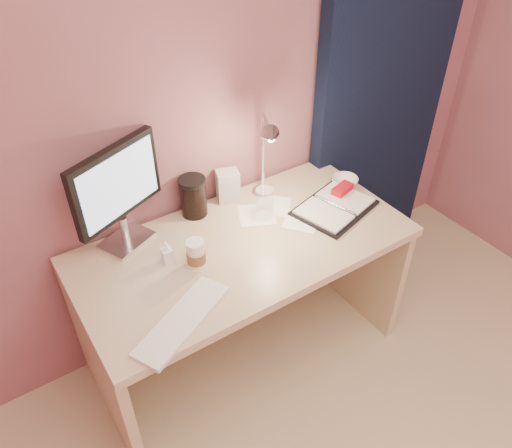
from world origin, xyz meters
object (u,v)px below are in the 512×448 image
keyboard (182,320)px  planner (335,206)px  desk (236,272)px  clear_cup (264,203)px  dark_jar (194,198)px  coffee_cup (196,255)px  desk_lamp (285,149)px  lotion_bottle (167,252)px  product_box (228,186)px  monitor (116,189)px  bowl (345,182)px

keyboard → planner: bearing=-12.8°
desk → clear_cup: clear_cup is taller
keyboard → dark_jar: 0.63m
coffee_cup → desk_lamp: 0.60m
desk → clear_cup: size_ratio=10.15×
planner → lotion_bottle: (-0.79, 0.09, 0.03)m
desk → lotion_bottle: size_ratio=14.59×
planner → product_box: size_ratio=2.71×
keyboard → product_box: 0.75m
lotion_bottle → monitor: bearing=114.2°
desk → planner: size_ratio=3.45×
lotion_bottle → desk_lamp: (0.62, 0.08, 0.22)m
keyboard → bowl: bearing=-8.8°
coffee_cup → monitor: bearing=121.4°
monitor → planner: bearing=-42.5°
product_box → dark_jar: bearing=-159.0°
dark_jar → desk_lamp: desk_lamp is taller
keyboard → clear_cup: bearing=4.3°
dark_jar → product_box: 0.18m
desk → clear_cup: bearing=10.6°
desk_lamp → clear_cup: bearing=-137.6°
desk → planner: 0.54m
clear_cup → desk: bearing=-169.4°
desk → planner: planner is taller
planner → product_box: 0.50m
dark_jar → keyboard: bearing=-122.0°
planner → coffee_cup: coffee_cup is taller
keyboard → bowl: size_ratio=3.30×
planner → monitor: bearing=146.1°
monitor → bowl: (1.04, -0.18, -0.25)m
clear_cup → desk_lamp: (0.14, 0.04, 0.20)m
bowl → lotion_bottle: bearing=-178.7°
planner → clear_cup: bearing=140.9°
planner → bowl: bearing=20.9°
clear_cup → desk_lamp: size_ratio=0.32×
desk → dark_jar: bearing=108.3°
coffee_cup → product_box: 0.46m
clear_cup → coffee_cup: bearing=-163.3°
clear_cup → lotion_bottle: bearing=-175.6°
desk → dark_jar: dark_jar is taller
bowl → desk: bearing=-178.4°
product_box → clear_cup: bearing=-51.9°
desk → lotion_bottle: bearing=-179.2°
keyboard → clear_cup: clear_cup is taller
dark_jar → desk: bearing=-71.7°
bowl → product_box: bearing=158.4°
clear_cup → dark_jar: size_ratio=0.85×
monitor → coffee_cup: (0.18, -0.29, -0.21)m
monitor → bowl: size_ratio=3.53×
coffee_cup → desk_lamp: size_ratio=0.28×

